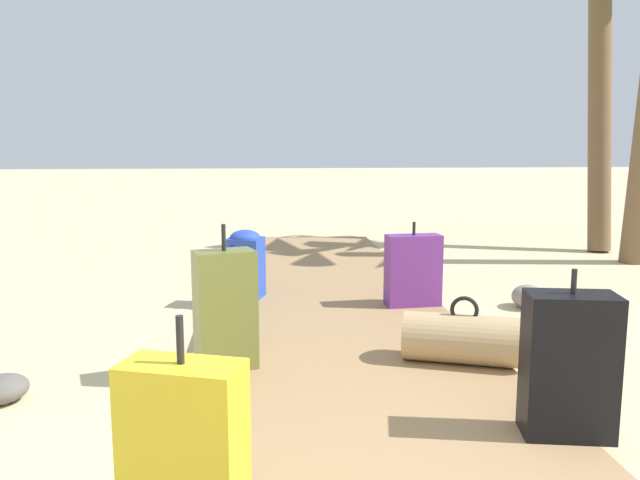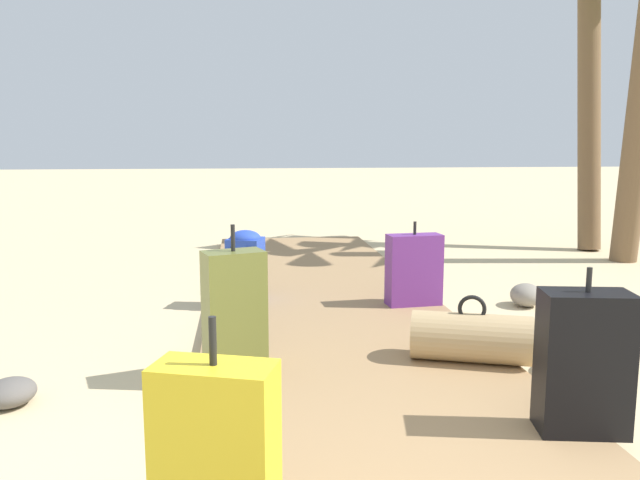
{
  "view_description": "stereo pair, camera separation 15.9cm",
  "coord_description": "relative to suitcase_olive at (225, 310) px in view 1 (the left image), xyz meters",
  "views": [
    {
      "loc": [
        -0.49,
        -1.19,
        1.36
      ],
      "look_at": [
        -0.01,
        4.03,
        0.55
      ],
      "focal_mm": 35.65,
      "sensor_mm": 36.0,
      "label": 1
    },
    {
      "loc": [
        -0.65,
        -1.17,
        1.36
      ],
      "look_at": [
        -0.01,
        4.03,
        0.55
      ],
      "focal_mm": 35.65,
      "sensor_mm": 36.0,
      "label": 2
    }
  ],
  "objects": [
    {
      "name": "rock_right_far",
      "position": [
        2.0,
        -0.13,
        -0.32
      ],
      "size": [
        0.37,
        0.42,
        0.21
      ],
      "primitive_type": "ellipsoid",
      "rotation": [
        0.0,
        0.0,
        1.42
      ],
      "color": "slate",
      "rests_on": "ground"
    },
    {
      "name": "rock_left_mid",
      "position": [
        -1.16,
        -0.19,
        -0.35
      ],
      "size": [
        0.35,
        0.36,
        0.15
      ],
      "primitive_type": "ellipsoid",
      "rotation": [
        0.0,
        0.0,
        2.62
      ],
      "color": "#5B5651",
      "rests_on": "ground"
    },
    {
      "name": "boardwalk",
      "position": [
        0.71,
        1.34,
        -0.38
      ],
      "size": [
        1.85,
        7.33,
        0.08
      ],
      "primitive_type": "cube",
      "color": "#9E7A51",
      "rests_on": "ground"
    },
    {
      "name": "ground_plane",
      "position": [
        0.71,
        0.6,
        -0.42
      ],
      "size": [
        60.0,
        60.0,
        0.0
      ],
      "primitive_type": "plane",
      "color": "#D1BA8C"
    },
    {
      "name": "duffel_bag_tan",
      "position": [
        1.37,
        -0.04,
        -0.2
      ],
      "size": [
        0.75,
        0.5,
        0.4
      ],
      "color": "tan",
      "rests_on": "boardwalk"
    },
    {
      "name": "backpack_blue",
      "position": [
        0.07,
        1.67,
        -0.04
      ],
      "size": [
        0.33,
        0.32,
        0.57
      ],
      "color": "#2847B7",
      "rests_on": "boardwalk"
    },
    {
      "name": "suitcase_olive",
      "position": [
        0.0,
        0.0,
        0.0
      ],
      "size": [
        0.38,
        0.29,
        0.83
      ],
      "color": "olive",
      "rests_on": "boardwalk"
    },
    {
      "name": "suitcase_yellow",
      "position": [
        -0.04,
        -1.61,
        -0.04
      ],
      "size": [
        0.42,
        0.3,
        0.75
      ],
      "color": "gold",
      "rests_on": "boardwalk"
    },
    {
      "name": "suitcase_purple",
      "position": [
        1.39,
        1.29,
        -0.06
      ],
      "size": [
        0.44,
        0.22,
        0.67
      ],
      "color": "#6B2D84",
      "rests_on": "boardwalk"
    },
    {
      "name": "suitcase_black",
      "position": [
        1.53,
        -0.98,
        -0.02
      ],
      "size": [
        0.41,
        0.28,
        0.74
      ],
      "color": "black",
      "rests_on": "boardwalk"
    },
    {
      "name": "rock_right_mid",
      "position": [
        2.4,
        1.42,
        -0.32
      ],
      "size": [
        0.36,
        0.39,
        0.19
      ],
      "primitive_type": "ellipsoid",
      "rotation": [
        0.0,
        0.0,
        2.72
      ],
      "color": "gray",
      "rests_on": "ground"
    }
  ]
}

